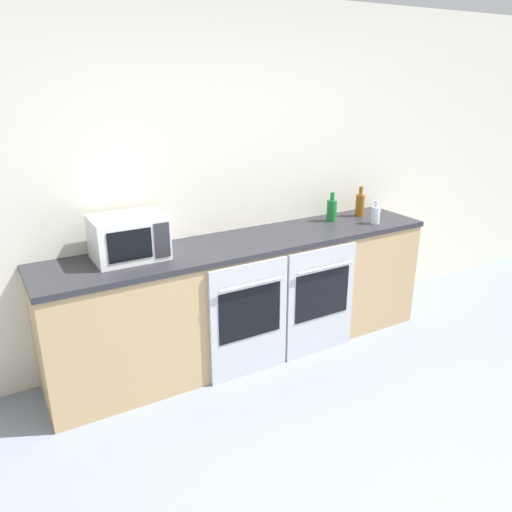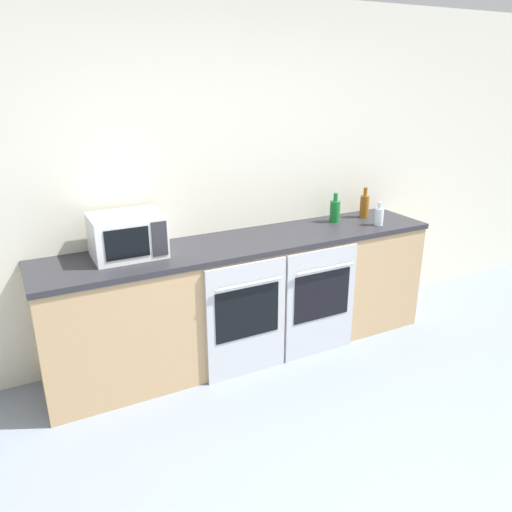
{
  "view_description": "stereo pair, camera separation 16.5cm",
  "coord_description": "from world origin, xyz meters",
  "px_view_note": "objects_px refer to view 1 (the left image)",
  "views": [
    {
      "loc": [
        -1.69,
        -1.05,
        2.06
      ],
      "look_at": [
        0.08,
        2.0,
        0.78
      ],
      "focal_mm": 35.0,
      "sensor_mm": 36.0,
      "label": 1
    },
    {
      "loc": [
        -1.55,
        -1.13,
        2.06
      ],
      "look_at": [
        0.08,
        2.0,
        0.78
      ],
      "focal_mm": 35.0,
      "sensor_mm": 36.0,
      "label": 2
    }
  ],
  "objects_px": {
    "bottle_clear": "(376,215)",
    "oven_right": "(321,301)",
    "microwave": "(129,237)",
    "oven_left": "(249,320)",
    "bottle_amber": "(360,204)",
    "bottle_green": "(332,210)"
  },
  "relations": [
    {
      "from": "bottle_clear",
      "to": "oven_right",
      "type": "bearing_deg",
      "value": -165.52
    },
    {
      "from": "microwave",
      "to": "bottle_clear",
      "type": "height_order",
      "value": "microwave"
    },
    {
      "from": "oven_left",
      "to": "bottle_clear",
      "type": "xyz_separation_m",
      "value": [
        1.28,
        0.17,
        0.55
      ]
    },
    {
      "from": "bottle_amber",
      "to": "oven_left",
      "type": "bearing_deg",
      "value": -162.65
    },
    {
      "from": "oven_right",
      "to": "bottle_clear",
      "type": "relative_size",
      "value": 4.52
    },
    {
      "from": "bottle_clear",
      "to": "bottle_green",
      "type": "bearing_deg",
      "value": 136.39
    },
    {
      "from": "oven_right",
      "to": "bottle_green",
      "type": "relative_size",
      "value": 3.56
    },
    {
      "from": "bottle_amber",
      "to": "bottle_green",
      "type": "bearing_deg",
      "value": -179.9
    },
    {
      "from": "bottle_amber",
      "to": "microwave",
      "type": "bearing_deg",
      "value": -178.6
    },
    {
      "from": "microwave",
      "to": "bottle_clear",
      "type": "distance_m",
      "value": 1.99
    },
    {
      "from": "oven_right",
      "to": "bottle_amber",
      "type": "relative_size",
      "value": 3.33
    },
    {
      "from": "oven_right",
      "to": "microwave",
      "type": "bearing_deg",
      "value": 164.58
    },
    {
      "from": "oven_right",
      "to": "bottle_clear",
      "type": "bearing_deg",
      "value": 14.48
    },
    {
      "from": "oven_right",
      "to": "bottle_green",
      "type": "bearing_deg",
      "value": 46.36
    },
    {
      "from": "oven_left",
      "to": "bottle_green",
      "type": "distance_m",
      "value": 1.24
    },
    {
      "from": "oven_right",
      "to": "bottle_green",
      "type": "distance_m",
      "value": 0.81
    },
    {
      "from": "bottle_green",
      "to": "bottle_amber",
      "type": "relative_size",
      "value": 0.94
    },
    {
      "from": "bottle_clear",
      "to": "bottle_amber",
      "type": "bearing_deg",
      "value": 78.96
    },
    {
      "from": "oven_left",
      "to": "bottle_amber",
      "type": "bearing_deg",
      "value": 17.35
    },
    {
      "from": "microwave",
      "to": "bottle_amber",
      "type": "relative_size",
      "value": 1.81
    },
    {
      "from": "oven_left",
      "to": "bottle_green",
      "type": "bearing_deg",
      "value": 22.06
    },
    {
      "from": "microwave",
      "to": "bottle_green",
      "type": "xyz_separation_m",
      "value": [
        1.72,
        0.05,
        -0.05
      ]
    }
  ]
}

